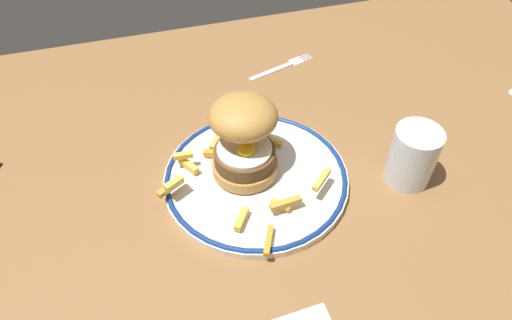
% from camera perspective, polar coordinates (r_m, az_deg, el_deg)
% --- Properties ---
extents(ground_plane, '(1.37, 0.88, 0.04)m').
position_cam_1_polar(ground_plane, '(0.75, 3.30, -1.13)').
color(ground_plane, brown).
extents(dinner_plate, '(0.28, 0.28, 0.02)m').
position_cam_1_polar(dinner_plate, '(0.70, 0.00, -2.13)').
color(dinner_plate, white).
rests_on(dinner_plate, ground_plane).
extents(burger, '(0.13, 0.14, 0.12)m').
position_cam_1_polar(burger, '(0.67, -1.51, 3.07)').
color(burger, '#B8813E').
rests_on(burger, dinner_plate).
extents(fries_pile, '(0.25, 0.28, 0.03)m').
position_cam_1_polar(fries_pile, '(0.68, -2.73, -1.85)').
color(fries_pile, gold).
rests_on(fries_pile, dinner_plate).
extents(water_glass, '(0.07, 0.07, 0.09)m').
position_cam_1_polar(water_glass, '(0.72, 18.61, 0.12)').
color(water_glass, silver).
rests_on(water_glass, ground_plane).
extents(fork, '(0.14, 0.06, 0.00)m').
position_cam_1_polar(fork, '(0.93, 3.32, 11.45)').
color(fork, silver).
rests_on(fork, ground_plane).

